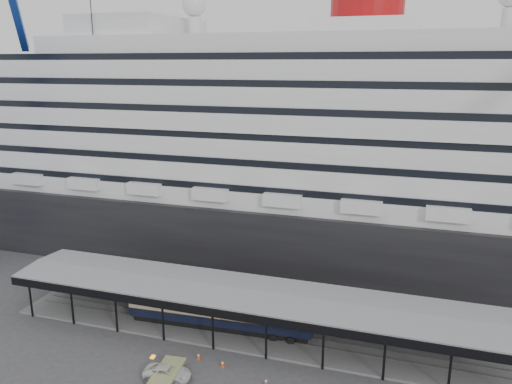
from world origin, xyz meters
The scene contains 8 objects.
ground centered at (0.00, 0.00, 0.00)m, with size 200.00×200.00×0.00m, color #39393C.
cruise_ship centered at (0.05, 32.00, 18.35)m, with size 130.00×30.00×43.90m.
platform_canopy centered at (0.00, 5.00, 2.36)m, with size 56.00×9.18×5.30m.
port_truck centered at (-5.09, -5.12, 0.63)m, with size 2.10×4.55×1.27m, color silver.
pullman_carriage centered at (-3.73, 5.00, 2.53)m, with size 21.24×3.83×20.74m.
traffic_cone_left centered at (-3.61, -1.27, 0.36)m, with size 0.40×0.40×0.72m.
traffic_cone_mid centered at (-0.80, -1.76, 0.37)m, with size 0.49×0.49×0.74m.
traffic_cone_right centered at (4.12, -3.28, 0.39)m, with size 0.53×0.53×0.79m.
Camera 1 is at (15.49, -42.03, 29.15)m, focal length 35.00 mm.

